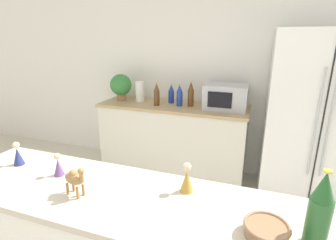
# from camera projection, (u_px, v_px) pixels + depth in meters

# --- Properties ---
(wall_back) EXTENTS (8.00, 0.06, 2.55)m
(wall_back) POSITION_uv_depth(u_px,v_px,m) (207.00, 74.00, 3.31)
(wall_back) COLOR white
(wall_back) RESTS_ON ground_plane
(back_counter) EXTENTS (1.83, 0.63, 0.92)m
(back_counter) POSITION_uv_depth(u_px,v_px,m) (173.00, 139.00, 3.36)
(back_counter) COLOR silver
(back_counter) RESTS_ON ground_plane
(refrigerator) EXTENTS (0.92, 0.77, 1.80)m
(refrigerator) POSITION_uv_depth(u_px,v_px,m) (314.00, 121.00, 2.66)
(refrigerator) COLOR white
(refrigerator) RESTS_ON ground_plane
(potted_plant) EXTENTS (0.28, 0.28, 0.34)m
(potted_plant) POSITION_uv_depth(u_px,v_px,m) (121.00, 86.00, 3.41)
(potted_plant) COLOR #9E6B47
(potted_plant) RESTS_ON back_counter
(paper_towel_roll) EXTENTS (0.11, 0.11, 0.25)m
(paper_towel_roll) POSITION_uv_depth(u_px,v_px,m) (140.00, 92.00, 3.36)
(paper_towel_roll) COLOR white
(paper_towel_roll) RESTS_ON back_counter
(microwave) EXTENTS (0.48, 0.37, 0.28)m
(microwave) POSITION_uv_depth(u_px,v_px,m) (226.00, 97.00, 2.99)
(microwave) COLOR #B2B5BA
(microwave) RESTS_ON back_counter
(back_bottle_0) EXTENTS (0.07, 0.07, 0.31)m
(back_bottle_0) POSITION_uv_depth(u_px,v_px,m) (191.00, 94.00, 3.11)
(back_bottle_0) COLOR brown
(back_bottle_0) RESTS_ON back_counter
(back_bottle_1) EXTENTS (0.07, 0.07, 0.28)m
(back_bottle_1) POSITION_uv_depth(u_px,v_px,m) (157.00, 94.00, 3.15)
(back_bottle_1) COLOR brown
(back_bottle_1) RESTS_ON back_counter
(back_bottle_2) EXTENTS (0.07, 0.07, 0.24)m
(back_bottle_2) POSITION_uv_depth(u_px,v_px,m) (171.00, 94.00, 3.28)
(back_bottle_2) COLOR navy
(back_bottle_2) RESTS_ON back_counter
(back_bottle_3) EXTENTS (0.07, 0.07, 0.27)m
(back_bottle_3) POSITION_uv_depth(u_px,v_px,m) (180.00, 96.00, 3.12)
(back_bottle_3) COLOR navy
(back_bottle_3) RESTS_ON back_counter
(wine_bottle) EXTENTS (0.09, 0.09, 0.32)m
(wine_bottle) POSITION_uv_depth(u_px,v_px,m) (320.00, 211.00, 0.97)
(wine_bottle) COLOR #235628
(wine_bottle) RESTS_ON bar_counter
(fruit_bowl) EXTENTS (0.18, 0.18, 0.06)m
(fruit_bowl) POSITION_uv_depth(u_px,v_px,m) (266.00, 230.00, 1.05)
(fruit_bowl) COLOR #8C6647
(fruit_bowl) RESTS_ON bar_counter
(camel_figurine) EXTENTS (0.14, 0.08, 0.17)m
(camel_figurine) POSITION_uv_depth(u_px,v_px,m) (75.00, 178.00, 1.31)
(camel_figurine) COLOR olive
(camel_figurine) RESTS_ON bar_counter
(wise_man_figurine_blue) EXTENTS (0.06, 0.06, 0.14)m
(wise_man_figurine_blue) POSITION_uv_depth(u_px,v_px,m) (58.00, 166.00, 1.52)
(wise_man_figurine_blue) COLOR #6B4784
(wise_man_figurine_blue) RESTS_ON bar_counter
(wise_man_figurine_crimson) EXTENTS (0.07, 0.07, 0.16)m
(wise_man_figurine_crimson) POSITION_uv_depth(u_px,v_px,m) (187.00, 179.00, 1.35)
(wise_man_figurine_crimson) COLOR #B28933
(wise_man_figurine_crimson) RESTS_ON bar_counter
(wise_man_figurine_purple) EXTENTS (0.07, 0.07, 0.15)m
(wise_man_figurine_purple) POSITION_uv_depth(u_px,v_px,m) (18.00, 155.00, 1.64)
(wise_man_figurine_purple) COLOR navy
(wise_man_figurine_purple) RESTS_ON bar_counter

